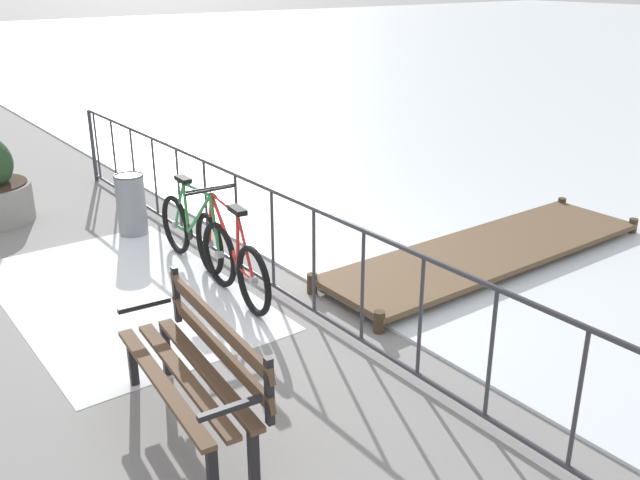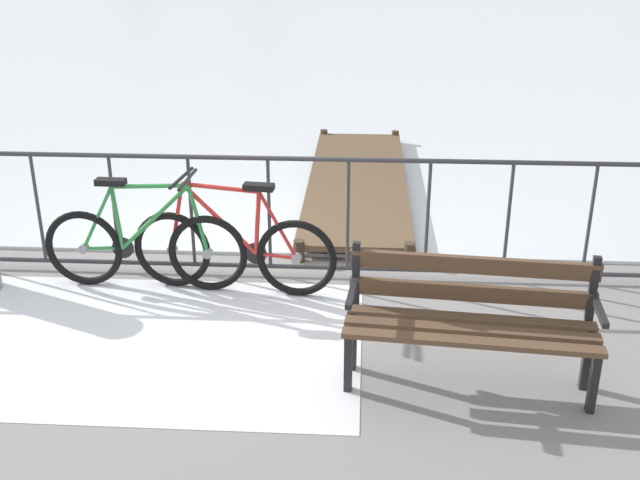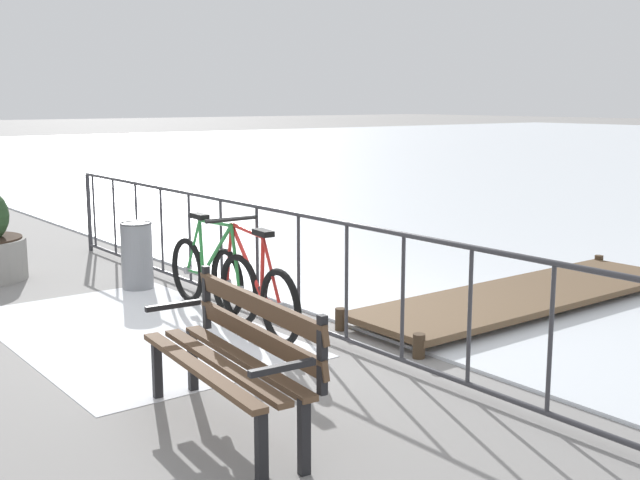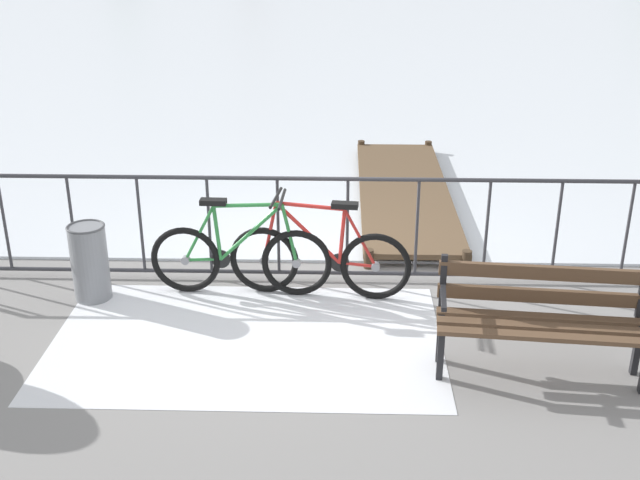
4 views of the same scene
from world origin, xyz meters
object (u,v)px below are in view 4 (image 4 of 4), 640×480
object	(u,v)px
bicycle_near_railing	(320,260)
trash_bin	(90,262)
bicycle_second	(240,258)
park_bench	(542,312)

from	to	relation	value
bicycle_near_railing	trash_bin	world-z (taller)	bicycle_near_railing
bicycle_near_railing	trash_bin	distance (m)	2.13
bicycle_second	park_bench	world-z (taller)	bicycle_second
trash_bin	bicycle_near_railing	bearing A→B (deg)	3.14
park_bench	bicycle_second	bearing A→B (deg)	153.03
bicycle_near_railing	trash_bin	size ratio (longest dim) A/B	2.33
park_bench	bicycle_near_railing	bearing A→B (deg)	144.48
bicycle_near_railing	park_bench	bearing A→B (deg)	-35.52
park_bench	trash_bin	bearing A→B (deg)	163.70
bicycle_second	park_bench	size ratio (longest dim) A/B	1.04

